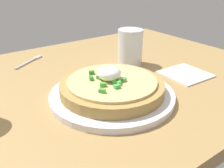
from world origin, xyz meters
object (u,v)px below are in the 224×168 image
object	(u,v)px
plate	(112,95)
cup_far	(130,49)
pizza	(112,86)
napkin	(185,74)
fork	(31,61)

from	to	relation	value
plate	cup_far	distance (cm)	22.03
pizza	cup_far	xyz separation A→B (cm)	(16.60, 13.91, 1.76)
pizza	cup_far	bearing A→B (deg)	39.98
plate	napkin	distance (cm)	23.83
plate	fork	distance (cm)	34.12
napkin	pizza	bearing A→B (deg)	177.38
pizza	napkin	size ratio (longest dim) A/B	2.03
pizza	napkin	bearing A→B (deg)	-2.62
plate	cup_far	world-z (taller)	cup_far
pizza	fork	size ratio (longest dim) A/B	2.15
plate	napkin	world-z (taller)	plate
plate	fork	xyz separation A→B (cm)	(-6.62, 33.47, -0.45)
cup_far	napkin	distance (cm)	17.27
napkin	fork	bearing A→B (deg)	131.38
pizza	cup_far	size ratio (longest dim) A/B	2.18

